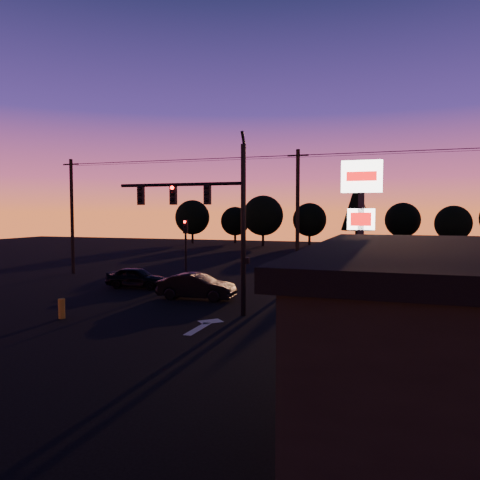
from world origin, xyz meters
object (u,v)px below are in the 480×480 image
object	(u,v)px
car_left	(137,277)
car_right	(349,286)
car_mid	(197,286)
pylon_sign	(361,211)
suv_parked	(367,340)
traffic_signal_mast	(211,211)
secondary_signal	(186,242)
bollard	(62,309)

from	to	relation	value
car_left	car_right	world-z (taller)	car_right
car_left	car_mid	distance (m)	5.75
pylon_sign	suv_parked	xyz separation A→B (m)	(0.42, -2.55, -4.24)
traffic_signal_mast	secondary_signal	size ratio (longest dim) A/B	1.97
pylon_sign	bollard	world-z (taller)	pylon_sign
car_left	bollard	bearing A→B (deg)	-173.93
bollard	car_left	xyz separation A→B (m)	(-1.34, 8.72, 0.21)
traffic_signal_mast	car_right	size ratio (longest dim) A/B	1.85
bollard	suv_parked	distance (m)	13.73
pylon_sign	car_right	xyz separation A→B (m)	(-1.26, 8.71, -4.24)
secondary_signal	car_mid	world-z (taller)	secondary_signal
car_left	car_right	distance (m)	13.29
bollard	car_right	size ratio (longest dim) A/B	0.20
pylon_sign	car_mid	distance (m)	11.65
traffic_signal_mast	car_left	bearing A→B (deg)	143.49
pylon_sign	secondary_signal	bearing A→B (deg)	140.23
car_left	suv_parked	size ratio (longest dim) A/B	0.81
pylon_sign	car_mid	size ratio (longest dim) A/B	1.56
bollard	suv_parked	bearing A→B (deg)	-7.62
traffic_signal_mast	car_mid	distance (m)	5.70
pylon_sign	car_left	world-z (taller)	pylon_sign
pylon_sign	car_right	world-z (taller)	pylon_sign
bollard	car_right	distance (m)	15.21
secondary_signal	pylon_sign	size ratio (longest dim) A/B	0.64
pylon_sign	bollard	distance (m)	13.94
bollard	car_mid	distance (m)	7.48
car_mid	car_left	bearing A→B (deg)	63.20
car_right	secondary_signal	bearing A→B (deg)	-72.63
traffic_signal_mast	bollard	distance (m)	8.22
secondary_signal	suv_parked	distance (m)	17.78
pylon_sign	suv_parked	distance (m)	4.96
car_mid	suv_parked	size ratio (longest dim) A/B	0.90
traffic_signal_mast	car_mid	bearing A→B (deg)	124.74
car_right	car_mid	bearing A→B (deg)	-44.94
car_mid	secondary_signal	bearing A→B (deg)	29.36
bollard	car_mid	size ratio (longest dim) A/B	0.21
car_right	traffic_signal_mast	bearing A→B (deg)	-19.06
secondary_signal	bollard	world-z (taller)	secondary_signal
car_mid	car_right	world-z (taller)	car_mid
traffic_signal_mast	car_mid	xyz separation A→B (m)	(-2.18, 3.15, -4.22)
car_mid	traffic_signal_mast	bearing A→B (deg)	-147.93
bollard	car_left	world-z (taller)	car_left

